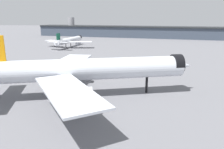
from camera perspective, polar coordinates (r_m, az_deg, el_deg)
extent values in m
plane|color=slate|center=(64.61, -7.99, -5.53)|extent=(900.00, 900.00, 0.00)
cylinder|color=silver|center=(62.40, -6.93, 1.31)|extent=(55.49, 23.81, 6.04)
cone|color=silver|center=(69.53, 17.03, 2.16)|extent=(8.19, 7.74, 5.92)
cylinder|color=black|center=(68.91, 16.16, 2.50)|extent=(4.53, 6.65, 6.10)
cube|color=silver|center=(77.91, -10.68, 3.30)|extent=(9.34, 25.54, 0.48)
cylinder|color=#B7BAC1|center=(75.33, -9.62, 1.41)|extent=(8.56, 5.68, 3.32)
cube|color=silver|center=(47.45, -11.25, -4.17)|extent=(22.44, 25.81, 0.48)
cylinder|color=#B7BAC1|center=(50.96, -9.53, -5.13)|extent=(8.56, 5.68, 3.32)
cylinder|color=black|center=(67.07, 8.86, -2.62)|extent=(0.73, 0.73, 4.83)
cylinder|color=black|center=(66.85, -9.34, -2.70)|extent=(0.73, 0.73, 4.83)
cylinder|color=black|center=(60.83, -9.29, -4.48)|extent=(0.73, 0.73, 4.83)
cylinder|color=silver|center=(167.36, -10.90, 8.61)|extent=(8.51, 36.41, 3.83)
cone|color=silver|center=(183.54, -8.29, 9.25)|extent=(4.27, 4.66, 3.75)
cone|color=silver|center=(151.62, -14.06, 7.82)|extent=(4.25, 5.41, 3.64)
cylinder|color=black|center=(182.82, -8.39, 9.31)|extent=(4.06, 2.21, 3.86)
cube|color=silver|center=(169.88, -14.38, 8.34)|extent=(17.21, 12.25, 0.31)
cylinder|color=#B7BAC1|center=(169.77, -13.63, 7.96)|extent=(2.75, 5.30, 2.10)
cube|color=silver|center=(160.51, -8.13, 8.30)|extent=(17.09, 8.67, 0.31)
cylinder|color=#B7BAC1|center=(162.26, -8.62, 7.90)|extent=(2.75, 5.30, 2.10)
cube|color=#0F5138|center=(153.79, -13.58, 9.09)|extent=(0.95, 4.36, 6.12)
cube|color=silver|center=(155.60, -15.02, 8.07)|extent=(6.89, 4.08, 0.23)
cube|color=silver|center=(151.37, -12.26, 8.06)|extent=(6.89, 4.08, 0.23)
cylinder|color=black|center=(178.04, -9.13, 7.93)|extent=(0.46, 0.46, 3.06)
cylinder|color=black|center=(167.10, -11.75, 7.37)|extent=(0.46, 0.46, 3.06)
cylinder|color=black|center=(165.24, -10.51, 7.35)|extent=(0.46, 0.46, 3.06)
cube|color=#3D4756|center=(242.71, 4.82, 10.75)|extent=(208.27, 45.36, 10.62)
cube|color=#232628|center=(242.37, 4.85, 12.15)|extent=(208.52, 47.35, 1.20)
cylinder|color=#939399|center=(265.11, -10.37, 11.99)|extent=(7.22, 7.22, 20.60)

